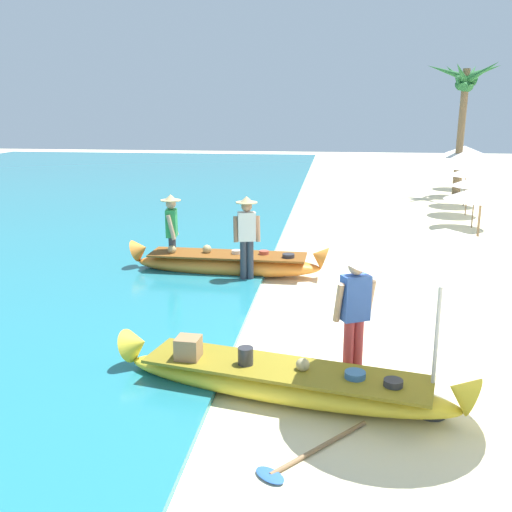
# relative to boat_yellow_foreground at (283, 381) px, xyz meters

# --- Properties ---
(ground_plane) EXTENTS (80.00, 80.00, 0.00)m
(ground_plane) POSITION_rel_boat_yellow_foreground_xyz_m (1.35, 1.48, -0.24)
(ground_plane) COLOR beige
(boat_yellow_foreground) EXTENTS (4.64, 1.64, 0.72)m
(boat_yellow_foreground) POSITION_rel_boat_yellow_foreground_xyz_m (0.00, 0.00, 0.00)
(boat_yellow_foreground) COLOR yellow
(boat_yellow_foreground) RESTS_ON ground
(boat_orange_midground) EXTENTS (4.40, 0.93, 0.80)m
(boat_orange_midground) POSITION_rel_boat_yellow_foreground_xyz_m (-1.69, 5.41, 0.03)
(boat_orange_midground) COLOR orange
(boat_orange_midground) RESTS_ON ground
(person_vendor_hatted) EXTENTS (0.58, 0.44, 1.84)m
(person_vendor_hatted) POSITION_rel_boat_yellow_foreground_xyz_m (-1.18, 4.88, 0.83)
(person_vendor_hatted) COLOR #333842
(person_vendor_hatted) RESTS_ON ground
(person_tourist_customer) EXTENTS (0.58, 0.42, 1.71)m
(person_tourist_customer) POSITION_rel_boat_yellow_foreground_xyz_m (0.89, 0.65, 0.72)
(person_tourist_customer) COLOR #B2383D
(person_tourist_customer) RESTS_ON ground
(person_vendor_assistant) EXTENTS (0.44, 0.57, 1.75)m
(person_vendor_assistant) POSITION_rel_boat_yellow_foreground_xyz_m (-2.94, 5.49, 0.77)
(person_vendor_assistant) COLOR #333842
(person_vendor_assistant) RESTS_ON ground
(patio_umbrella_large) EXTENTS (2.34, 2.34, 2.29)m
(patio_umbrella_large) POSITION_rel_boat_yellow_foreground_xyz_m (1.81, -0.17, 1.87)
(patio_umbrella_large) COLOR #B7B7BC
(patio_umbrella_large) RESTS_ON ground
(parasol_row_0) EXTENTS (1.60, 1.60, 1.91)m
(parasol_row_0) POSITION_rel_boat_yellow_foreground_xyz_m (3.80, 6.67, 1.50)
(parasol_row_0) COLOR #8E6B47
(parasol_row_0) RESTS_ON ground
(parasol_row_1) EXTENTS (1.60, 1.60, 1.91)m
(parasol_row_1) POSITION_rel_boat_yellow_foreground_xyz_m (4.39, 9.02, 1.50)
(parasol_row_1) COLOR #8E6B47
(parasol_row_1) RESTS_ON ground
(parasol_row_2) EXTENTS (1.60, 1.60, 1.91)m
(parasol_row_2) POSITION_rel_boat_yellow_foreground_xyz_m (4.77, 11.50, 1.50)
(parasol_row_2) COLOR #8E6B47
(parasol_row_2) RESTS_ON ground
(parasol_row_3) EXTENTS (1.60, 1.60, 1.91)m
(parasol_row_3) POSITION_rel_boat_yellow_foreground_xyz_m (5.03, 13.68, 1.50)
(parasol_row_3) COLOR #8E6B47
(parasol_row_3) RESTS_ON ground
(parasol_row_4) EXTENTS (1.60, 1.60, 1.91)m
(parasol_row_4) POSITION_rel_boat_yellow_foreground_xyz_m (5.36, 15.64, 1.50)
(parasol_row_4) COLOR #8E6B47
(parasol_row_4) RESTS_ON ground
(parasol_row_5) EXTENTS (1.60, 1.60, 1.91)m
(parasol_row_5) POSITION_rel_boat_yellow_foreground_xyz_m (5.68, 18.04, 1.50)
(parasol_row_5) COLOR #8E6B47
(parasol_row_5) RESTS_ON ground
(parasol_row_6) EXTENTS (1.60, 1.60, 1.91)m
(parasol_row_6) POSITION_rel_boat_yellow_foreground_xyz_m (6.21, 20.38, 1.50)
(parasol_row_6) COLOR #8E6B47
(parasol_row_6) RESTS_ON ground
(palm_tree_leaning_seaward) EXTENTS (2.93, 2.67, 5.35)m
(palm_tree_leaning_seaward) POSITION_rel_boat_yellow_foreground_xyz_m (5.53, 17.92, 4.04)
(palm_tree_leaning_seaward) COLOR brown
(palm_tree_leaning_seaward) RESTS_ON ground
(paddle) EXTENTS (1.20, 1.35, 0.05)m
(paddle) POSITION_rel_boat_yellow_foreground_xyz_m (0.33, -1.30, -0.21)
(paddle) COLOR #8E6B47
(paddle) RESTS_ON ground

